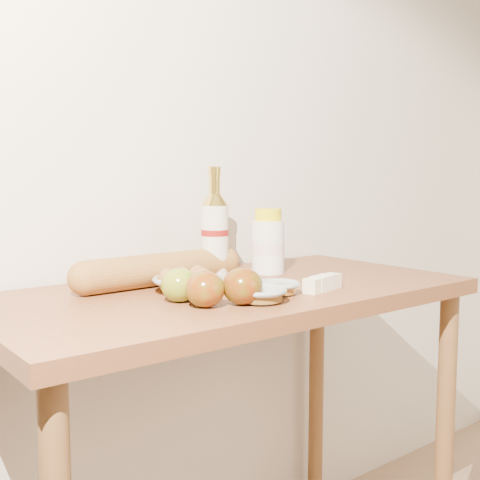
% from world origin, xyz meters
% --- Properties ---
extents(back_wall, '(3.50, 0.02, 2.60)m').
position_xyz_m(back_wall, '(0.00, 1.51, 1.30)').
color(back_wall, beige).
rests_on(back_wall, ground).
extents(table, '(1.20, 0.60, 0.90)m').
position_xyz_m(table, '(0.00, 1.18, 0.78)').
color(table, brown).
rests_on(table, ground).
extents(bourbon_bottle, '(0.09, 0.09, 0.30)m').
position_xyz_m(bourbon_bottle, '(0.04, 1.32, 1.02)').
color(bourbon_bottle, beige).
rests_on(bourbon_bottle, table).
extents(cream_bottle, '(0.11, 0.11, 0.18)m').
position_xyz_m(cream_bottle, '(0.21, 1.29, 0.98)').
color(cream_bottle, white).
rests_on(cream_bottle, table).
extents(egg_bowl, '(0.18, 0.18, 0.06)m').
position_xyz_m(egg_bowl, '(-0.12, 1.20, 0.92)').
color(egg_bowl, '#97A4A0').
rests_on(egg_bowl, table).
extents(baguette, '(0.49, 0.10, 0.08)m').
position_xyz_m(baguette, '(-0.13, 1.31, 0.94)').
color(baguette, '#AE7835').
rests_on(baguette, table).
extents(apple_yellowgreen, '(0.09, 0.09, 0.08)m').
position_xyz_m(apple_yellowgreen, '(-0.19, 1.12, 0.94)').
color(apple_yellowgreen, olive).
rests_on(apple_yellowgreen, table).
extents(apple_redgreen_front, '(0.10, 0.10, 0.08)m').
position_xyz_m(apple_redgreen_front, '(-0.18, 1.04, 0.94)').
color(apple_redgreen_front, '#8F0907').
rests_on(apple_redgreen_front, table).
extents(apple_redgreen_right, '(0.09, 0.09, 0.08)m').
position_xyz_m(apple_redgreen_right, '(-0.10, 1.01, 0.94)').
color(apple_redgreen_right, '#830707').
rests_on(apple_redgreen_right, table).
extents(sugar_bowl, '(0.15, 0.15, 0.03)m').
position_xyz_m(sugar_bowl, '(-0.06, 1.00, 0.92)').
color(sugar_bowl, '#909E9A').
rests_on(sugar_bowl, table).
extents(syrup_bowl, '(0.12, 0.12, 0.03)m').
position_xyz_m(syrup_bowl, '(0.03, 1.05, 0.92)').
color(syrup_bowl, '#95A29C').
rests_on(syrup_bowl, table).
extents(butter_stick, '(0.13, 0.06, 0.04)m').
position_xyz_m(butter_stick, '(0.15, 1.02, 0.92)').
color(butter_stick, beige).
rests_on(butter_stick, table).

